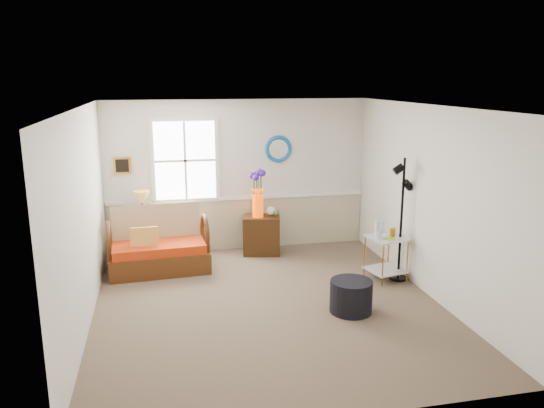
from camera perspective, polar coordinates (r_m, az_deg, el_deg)
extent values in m
cube|color=brown|center=(7.18, -0.41, -10.81)|extent=(4.50, 5.00, 0.01)
cube|color=white|center=(6.55, -0.45, 10.40)|extent=(4.50, 5.00, 0.01)
cube|color=silver|center=(9.15, -3.63, 3.04)|extent=(4.50, 0.01, 2.60)
cube|color=silver|center=(4.44, 6.24, -8.38)|extent=(4.50, 0.01, 2.60)
cube|color=silver|center=(6.68, -19.69, -1.64)|extent=(0.01, 5.00, 2.60)
cube|color=silver|center=(7.52, 16.60, 0.22)|extent=(0.01, 5.00, 2.60)
cube|color=tan|center=(9.33, -3.53, -2.13)|extent=(4.46, 0.02, 0.90)
cube|color=white|center=(9.20, -3.56, 0.68)|extent=(4.46, 0.04, 0.06)
cube|color=orange|center=(9.01, -15.81, 4.01)|extent=(0.28, 0.03, 0.28)
torus|color=#1A6DAE|center=(9.19, 0.69, 5.95)|extent=(0.47, 0.07, 0.47)
imported|color=#466A2D|center=(8.88, -12.89, -0.92)|extent=(0.44, 0.46, 0.29)
cylinder|color=black|center=(6.98, 8.50, -9.79)|extent=(0.71, 0.71, 0.42)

